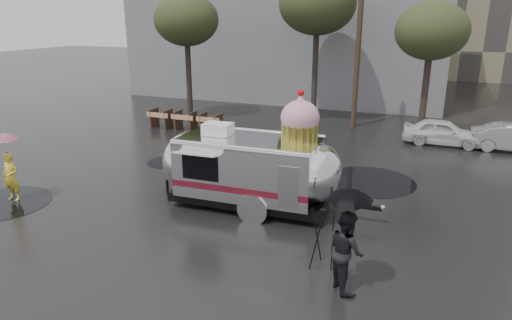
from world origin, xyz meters
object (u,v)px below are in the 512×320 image
at_px(person_left, 11,177).
at_px(person_right, 346,251).
at_px(airstream_trailer, 253,165).
at_px(tripod, 322,233).

distance_m(person_left, person_right, 11.16).
relative_size(airstream_trailer, person_left, 4.51).
distance_m(person_right, tripod, 1.00).
bearing_deg(person_right, tripod, 9.65).
relative_size(person_right, tripod, 1.24).
height_order(airstream_trailer, person_right, airstream_trailer).
relative_size(airstream_trailer, person_right, 3.88).
xyz_separation_m(airstream_trailer, person_right, (3.63, -3.46, -0.43)).
distance_m(person_left, tripod, 10.41).
xyz_separation_m(airstream_trailer, tripod, (2.92, -2.76, -0.47)).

